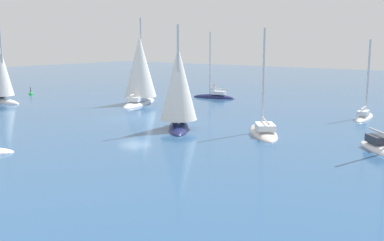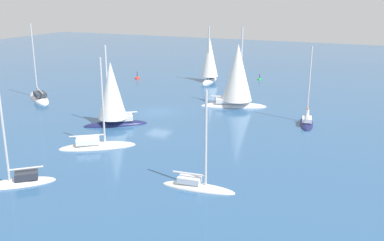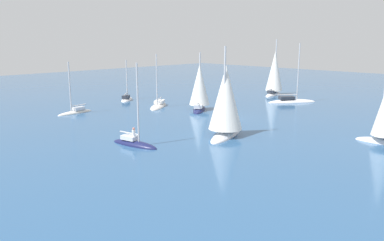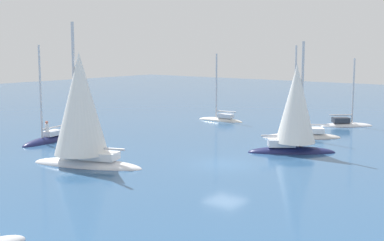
{
  "view_description": "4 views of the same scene",
  "coord_description": "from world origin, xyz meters",
  "px_view_note": "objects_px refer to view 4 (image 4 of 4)",
  "views": [
    {
      "loc": [
        -27.96,
        29.36,
        6.87
      ],
      "look_at": [
        -9.15,
        3.8,
        1.26
      ],
      "focal_mm": 42.74,
      "sensor_mm": 36.0,
      "label": 1
    },
    {
      "loc": [
        -41.84,
        -22.84,
        12.85
      ],
      "look_at": [
        -4.5,
        -6.13,
        0.94
      ],
      "focal_mm": 41.13,
      "sensor_mm": 36.0,
      "label": 2
    },
    {
      "loc": [
        30.79,
        -37.04,
        9.9
      ],
      "look_at": [
        -0.03,
        -6.08,
        0.58
      ],
      "focal_mm": 35.95,
      "sensor_mm": 36.0,
      "label": 3
    },
    {
      "loc": [
        27.83,
        18.99,
        7.63
      ],
      "look_at": [
        1.5,
        -1.61,
        2.93
      ],
      "focal_mm": 49.23,
      "sensor_mm": 36.0,
      "label": 4
    }
  ],
  "objects_px": {
    "yacht_1": "(303,136)",
    "sailboat_2": "(221,119)",
    "ketch_1": "(295,112)",
    "sailboat_1": "(48,140)",
    "ketch": "(82,114)",
    "yacht_2": "(346,124)"
  },
  "relations": [
    {
      "from": "yacht_2",
      "to": "sailboat_2",
      "type": "xyz_separation_m",
      "value": [
        4.43,
        -11.68,
        0.04
      ]
    },
    {
      "from": "ketch",
      "to": "yacht_2",
      "type": "distance_m",
      "value": 27.98
    },
    {
      "from": "yacht_1",
      "to": "sailboat_2",
      "type": "xyz_separation_m",
      "value": [
        -4.1,
        -11.29,
        0.08
      ]
    },
    {
      "from": "ketch",
      "to": "sailboat_1",
      "type": "xyz_separation_m",
      "value": [
        -3.81,
        -8.83,
        -3.2
      ]
    },
    {
      "from": "sailboat_1",
      "to": "yacht_2",
      "type": "distance_m",
      "value": 27.94
    },
    {
      "from": "ketch",
      "to": "sailboat_1",
      "type": "relative_size",
      "value": 1.17
    },
    {
      "from": "yacht_2",
      "to": "sailboat_2",
      "type": "height_order",
      "value": "sailboat_2"
    },
    {
      "from": "yacht_1",
      "to": "yacht_2",
      "type": "height_order",
      "value": "yacht_1"
    },
    {
      "from": "yacht_2",
      "to": "sailboat_1",
      "type": "bearing_deg",
      "value": -166.57
    },
    {
      "from": "ketch",
      "to": "ketch_1",
      "type": "xyz_separation_m",
      "value": [
        -12.22,
        8.85,
        -0.42
      ]
    },
    {
      "from": "ketch",
      "to": "yacht_1",
      "type": "bearing_deg",
      "value": -130.2
    },
    {
      "from": "ketch",
      "to": "sailboat_1",
      "type": "distance_m",
      "value": 10.14
    },
    {
      "from": "sailboat_2",
      "to": "yacht_1",
      "type": "bearing_deg",
      "value": 154.79
    },
    {
      "from": "ketch_1",
      "to": "sailboat_1",
      "type": "relative_size",
      "value": 1.03
    },
    {
      "from": "yacht_1",
      "to": "sailboat_2",
      "type": "bearing_deg",
      "value": -56.36
    },
    {
      "from": "yacht_1",
      "to": "sailboat_1",
      "type": "relative_size",
      "value": 0.99
    },
    {
      "from": "yacht_1",
      "to": "ketch_1",
      "type": "bearing_deg",
      "value": 74.64
    },
    {
      "from": "yacht_1",
      "to": "ketch_1",
      "type": "distance_m",
      "value": 7.2
    },
    {
      "from": "yacht_1",
      "to": "sailboat_1",
      "type": "bearing_deg",
      "value": 7.22
    },
    {
      "from": "ketch_1",
      "to": "sailboat_1",
      "type": "distance_m",
      "value": 19.78
    },
    {
      "from": "sailboat_2",
      "to": "yacht_2",
      "type": "bearing_deg",
      "value": -164.49
    },
    {
      "from": "yacht_1",
      "to": "ketch_1",
      "type": "xyz_separation_m",
      "value": [
        6.18,
        2.38,
        2.83
      ]
    }
  ]
}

